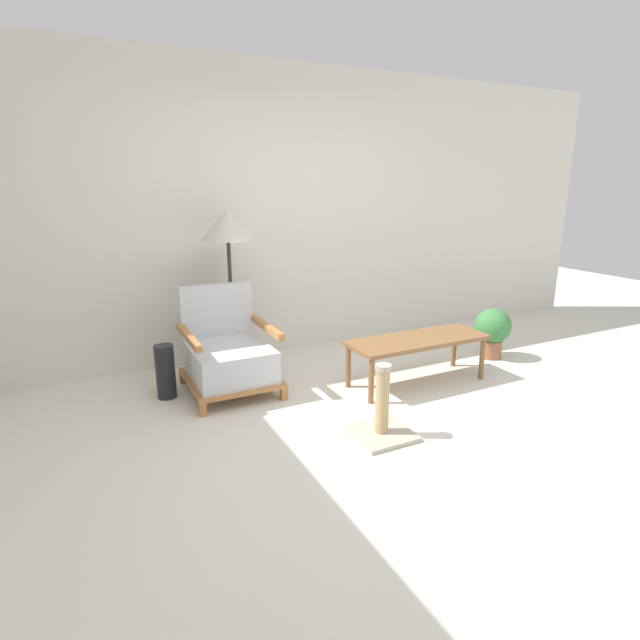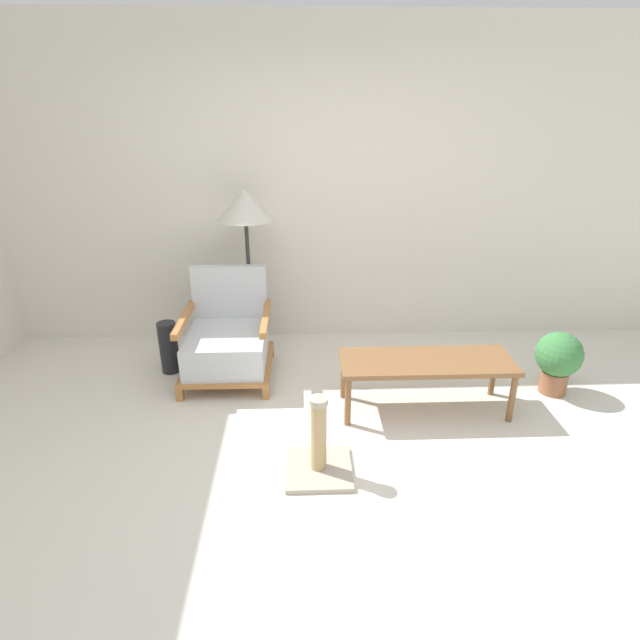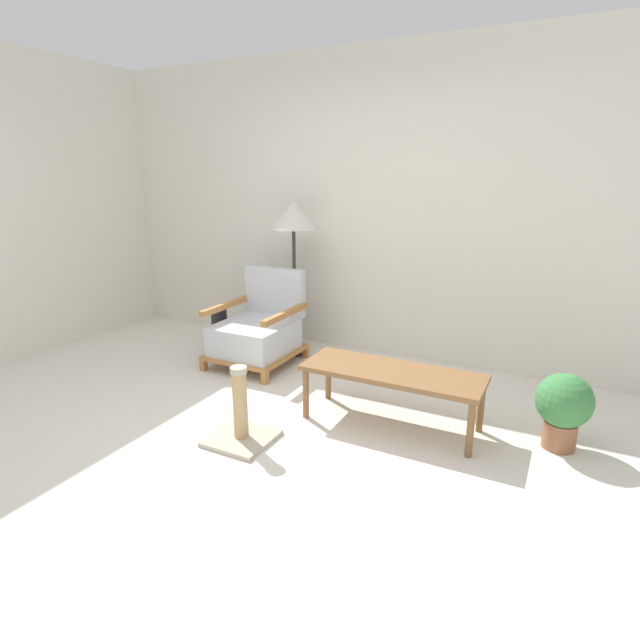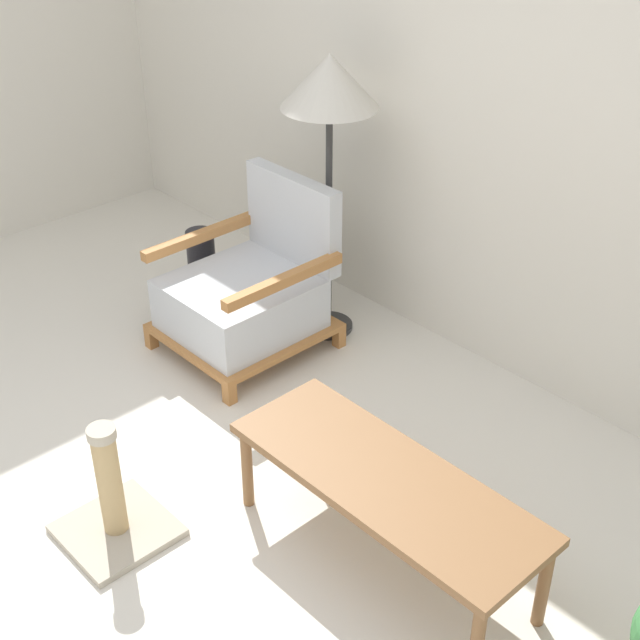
# 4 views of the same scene
# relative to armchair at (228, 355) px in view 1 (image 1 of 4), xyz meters

# --- Properties ---
(ground_plane) EXTENTS (14.00, 14.00, 0.00)m
(ground_plane) POSITION_rel_armchair_xyz_m (0.77, -1.37, -0.30)
(ground_plane) COLOR silver
(wall_back) EXTENTS (8.00, 0.06, 2.70)m
(wall_back) POSITION_rel_armchair_xyz_m (0.77, 0.79, 1.05)
(wall_back) COLOR silver
(wall_back) RESTS_ON ground_plane
(armchair) EXTENTS (0.68, 0.75, 0.82)m
(armchair) POSITION_rel_armchair_xyz_m (0.00, 0.00, 0.00)
(armchair) COLOR #B2753D
(armchair) RESTS_ON ground_plane
(floor_lamp) EXTENTS (0.45, 0.45, 1.42)m
(floor_lamp) POSITION_rel_armchair_xyz_m (0.16, 0.39, 0.94)
(floor_lamp) COLOR #2D2D2D
(floor_lamp) RESTS_ON ground_plane
(coffee_table) EXTENTS (1.20, 0.43, 0.40)m
(coffee_table) POSITION_rel_armchair_xyz_m (1.45, -0.56, 0.05)
(coffee_table) COLOR brown
(coffee_table) RESTS_ON ground_plane
(vase) EXTENTS (0.15, 0.15, 0.43)m
(vase) POSITION_rel_armchair_xyz_m (-0.49, 0.07, -0.08)
(vase) COLOR black
(vase) RESTS_ON ground_plane
(potted_plant) EXTENTS (0.34, 0.34, 0.49)m
(potted_plant) POSITION_rel_armchair_xyz_m (2.49, -0.37, -0.02)
(potted_plant) COLOR #935B3D
(potted_plant) RESTS_ON ground_plane
(scratching_post) EXTENTS (0.39, 0.39, 0.50)m
(scratching_post) POSITION_rel_armchair_xyz_m (0.68, -1.21, -0.16)
(scratching_post) COLOR #B2A893
(scratching_post) RESTS_ON ground_plane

